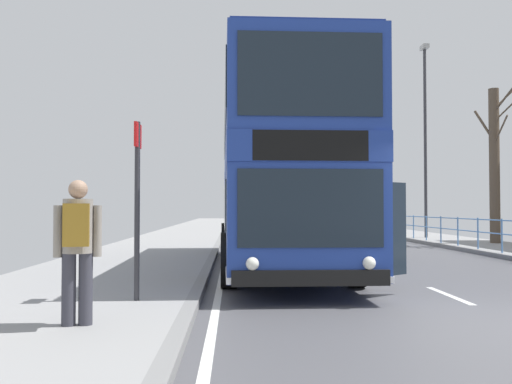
% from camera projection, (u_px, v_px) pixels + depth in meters
% --- Properties ---
extents(ground, '(15.80, 140.00, 0.20)m').
position_uv_depth(ground, '(471.00, 325.00, 7.08)').
color(ground, '#4E4E53').
extents(double_decker_bus_main, '(3.39, 11.14, 4.44)m').
position_uv_depth(double_decker_bus_main, '(276.00, 175.00, 13.97)').
color(double_decker_bus_main, navy).
rests_on(double_decker_bus_main, ground).
extents(background_bus_far_lane, '(2.73, 10.28, 3.02)m').
position_uv_depth(background_bus_far_lane, '(337.00, 206.00, 37.02)').
color(background_bus_far_lane, navy).
rests_on(background_bus_far_lane, ground).
extents(pedestrian_railing_far_kerb, '(0.05, 20.34, 1.04)m').
position_uv_depth(pedestrian_railing_far_kerb, '(478.00, 228.00, 18.88)').
color(pedestrian_railing_far_kerb, '#598CC6').
rests_on(pedestrian_railing_far_kerb, ground).
extents(pedestrian_with_backpack, '(0.55, 0.57, 1.68)m').
position_uv_depth(pedestrian_with_backpack, '(77.00, 241.00, 6.53)').
color(pedestrian_with_backpack, '#383842').
rests_on(pedestrian_with_backpack, ground).
extents(bus_stop_sign_near, '(0.08, 0.44, 2.63)m').
position_uv_depth(bus_stop_sign_near, '(137.00, 190.00, 8.37)').
color(bus_stop_sign_near, '#2D2D33').
rests_on(bus_stop_sign_near, ground).
extents(street_lamp_far_side, '(0.28, 0.60, 9.01)m').
position_uv_depth(street_lamp_far_side, '(425.00, 127.00, 26.46)').
color(street_lamp_far_side, '#38383D').
rests_on(street_lamp_far_side, ground).
extents(bare_tree_far_00, '(1.89, 2.31, 6.31)m').
position_uv_depth(bare_tree_far_00, '(495.00, 162.00, 22.18)').
color(bare_tree_far_00, brown).
rests_on(bare_tree_far_00, ground).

